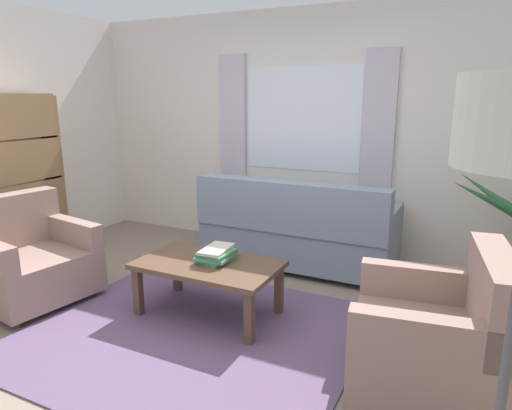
% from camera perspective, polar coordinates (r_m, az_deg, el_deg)
% --- Properties ---
extents(ground_plane, '(6.24, 6.24, 0.00)m').
position_cam_1_polar(ground_plane, '(3.47, -8.07, -15.85)').
color(ground_plane, gray).
extents(wall_back, '(5.32, 0.12, 2.60)m').
position_cam_1_polar(wall_back, '(5.06, 6.01, 9.04)').
color(wall_back, silver).
rests_on(wall_back, ground_plane).
extents(window_with_curtains, '(1.98, 0.07, 1.40)m').
position_cam_1_polar(window_with_curtains, '(4.97, 5.72, 10.70)').
color(window_with_curtains, white).
extents(area_rug, '(2.34, 2.07, 0.01)m').
position_cam_1_polar(area_rug, '(3.47, -8.08, -15.76)').
color(area_rug, '#604C6B').
rests_on(area_rug, ground_plane).
extents(couch, '(1.90, 0.82, 0.92)m').
position_cam_1_polar(couch, '(4.56, 5.16, -3.39)').
color(couch, gray).
rests_on(couch, ground_plane).
extents(armchair_left, '(0.95, 0.96, 0.88)m').
position_cam_1_polar(armchair_left, '(4.29, -26.70, -6.15)').
color(armchair_left, gray).
rests_on(armchair_left, ground_plane).
extents(armchair_right, '(0.93, 0.95, 0.88)m').
position_cam_1_polar(armchair_right, '(2.89, 21.78, -15.15)').
color(armchair_right, gray).
rests_on(armchair_right, ground_plane).
extents(coffee_table, '(1.10, 0.64, 0.44)m').
position_cam_1_polar(coffee_table, '(3.58, -6.03, -8.07)').
color(coffee_table, brown).
rests_on(coffee_table, ground_plane).
extents(book_stack_on_table, '(0.27, 0.33, 0.11)m').
position_cam_1_polar(book_stack_on_table, '(3.56, -4.99, -6.23)').
color(book_stack_on_table, '#387F4C').
rests_on(book_stack_on_table, coffee_table).
extents(bookshelf, '(0.30, 0.94, 1.72)m').
position_cam_1_polar(bookshelf, '(5.12, -27.45, 1.93)').
color(bookshelf, olive).
rests_on(bookshelf, ground_plane).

